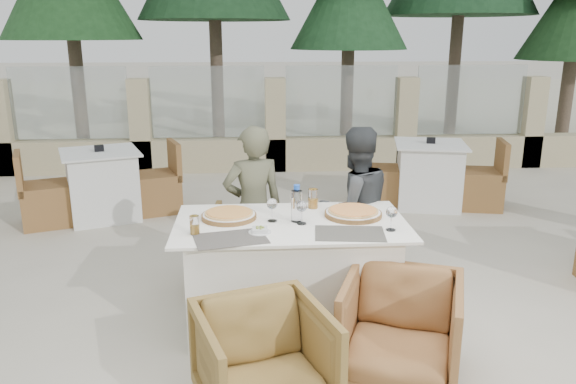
{
  "coord_description": "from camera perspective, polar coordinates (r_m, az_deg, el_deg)",
  "views": [
    {
      "loc": [
        -0.39,
        -3.63,
        2.02
      ],
      "look_at": [
        -0.11,
        0.33,
        0.9
      ],
      "focal_mm": 35.0,
      "sensor_mm": 36.0,
      "label": 1
    }
  ],
  "objects": [
    {
      "name": "ground",
      "position": [
        4.17,
        1.94,
        -13.22
      ],
      "size": [
        80.0,
        80.0,
        0.0
      ],
      "primitive_type": "plane",
      "color": "beige",
      "rests_on": "ground"
    },
    {
      "name": "sand_patch",
      "position": [
        17.75,
        -2.7,
        9.19
      ],
      "size": [
        30.0,
        16.0,
        0.01
      ],
      "primitive_type": "cube",
      "color": "beige",
      "rests_on": "ground"
    },
    {
      "name": "perimeter_wall_far",
      "position": [
        8.53,
        -1.31,
        7.5
      ],
      "size": [
        10.0,
        0.34,
        1.6
      ],
      "primitive_type": null,
      "color": "tan",
      "rests_on": "ground"
    },
    {
      "name": "pine_centre",
      "position": [
        11.0,
        6.25,
        18.15
      ],
      "size": [
        2.2,
        2.2,
        5.0
      ],
      "primitive_type": "cone",
      "color": "#204B25",
      "rests_on": "ground"
    },
    {
      "name": "pine_far_right",
      "position": [
        11.72,
        27.24,
        15.19
      ],
      "size": [
        1.98,
        1.98,
        4.5
      ],
      "primitive_type": "cone",
      "color": "#1D421E",
      "rests_on": "ground"
    },
    {
      "name": "dining_table",
      "position": [
        4.02,
        0.3,
        -8.25
      ],
      "size": [
        1.6,
        0.9,
        0.77
      ],
      "primitive_type": null,
      "color": "white",
      "rests_on": "ground"
    },
    {
      "name": "placemat_near_left",
      "position": [
        3.58,
        -5.85,
        -4.73
      ],
      "size": [
        0.5,
        0.39,
        0.0
      ],
      "primitive_type": "cube",
      "rotation": [
        0.0,
        0.0,
        0.22
      ],
      "color": "#56504A",
      "rests_on": "dining_table"
    },
    {
      "name": "placemat_near_right",
      "position": [
        3.67,
        6.29,
        -4.21
      ],
      "size": [
        0.48,
        0.35,
        0.0
      ],
      "primitive_type": "cube",
      "rotation": [
        0.0,
        0.0,
        -0.12
      ],
      "color": "#555249",
      "rests_on": "dining_table"
    },
    {
      "name": "pizza_left",
      "position": [
        3.97,
        -6.02,
        -2.33
      ],
      "size": [
        0.45,
        0.45,
        0.05
      ],
      "primitive_type": "cylinder",
      "rotation": [
        0.0,
        0.0,
        -0.18
      ],
      "color": "orange",
      "rests_on": "dining_table"
    },
    {
      "name": "pizza_right",
      "position": [
        4.02,
        6.63,
        -2.08
      ],
      "size": [
        0.44,
        0.44,
        0.05
      ],
      "primitive_type": "cylinder",
      "rotation": [
        0.0,
        0.0,
        -0.09
      ],
      "color": "orange",
      "rests_on": "dining_table"
    },
    {
      "name": "water_bottle",
      "position": [
        3.85,
        0.89,
        -1.15
      ],
      "size": [
        0.09,
        0.09,
        0.26
      ],
      "primitive_type": "cylinder",
      "rotation": [
        0.0,
        0.0,
        -0.22
      ],
      "color": "#BAD8F4",
      "rests_on": "dining_table"
    },
    {
      "name": "wine_glass_centre",
      "position": [
        3.87,
        -1.62,
        -1.7
      ],
      "size": [
        0.08,
        0.08,
        0.18
      ],
      "primitive_type": null,
      "rotation": [
        0.0,
        0.0,
        0.09
      ],
      "color": "white",
      "rests_on": "dining_table"
    },
    {
      "name": "wine_glass_near",
      "position": [
        3.81,
        1.41,
        -1.95
      ],
      "size": [
        0.1,
        0.1,
        0.18
      ],
      "primitive_type": null,
      "rotation": [
        0.0,
        0.0,
        0.37
      ],
      "color": "silver",
      "rests_on": "dining_table"
    },
    {
      "name": "wine_glass_corner",
      "position": [
        3.75,
        10.46,
        -2.52
      ],
      "size": [
        0.09,
        0.09,
        0.18
      ],
      "primitive_type": null,
      "rotation": [
        0.0,
        0.0,
        0.15
      ],
      "color": "silver",
      "rests_on": "dining_table"
    },
    {
      "name": "beer_glass_left",
      "position": [
        3.68,
        -9.47,
        -3.33
      ],
      "size": [
        0.08,
        0.08,
        0.12
      ],
      "primitive_type": "cylinder",
      "rotation": [
        0.0,
        0.0,
        0.34
      ],
      "color": "orange",
      "rests_on": "dining_table"
    },
    {
      "name": "beer_glass_right",
      "position": [
        4.17,
        2.56,
        -0.67
      ],
      "size": [
        0.08,
        0.08,
        0.15
      ],
      "primitive_type": "cylinder",
      "rotation": [
        0.0,
        0.0,
        -0.03
      ],
      "color": "orange",
      "rests_on": "dining_table"
    },
    {
      "name": "olive_dish",
      "position": [
        3.67,
        -2.88,
        -3.84
      ],
      "size": [
        0.14,
        0.14,
        0.04
      ],
      "primitive_type": null,
      "rotation": [
        0.0,
        0.0,
        -0.39
      ],
      "color": "silver",
      "rests_on": "dining_table"
    },
    {
      "name": "armchair_far_left",
      "position": [
        4.64,
        -3.35,
        -5.65
      ],
      "size": [
        0.76,
        0.77,
        0.66
      ],
      "primitive_type": "imported",
      "rotation": [
        0.0,
        0.0,
        3.07
      ],
      "color": "olive",
      "rests_on": "ground"
    },
    {
      "name": "armchair_far_right",
      "position": [
        4.73,
        5.15,
        -5.75
      ],
      "size": [
        0.67,
        0.69,
        0.58
      ],
      "primitive_type": "imported",
      "rotation": [
        0.0,
        0.0,
        3.23
      ],
      "color": "olive",
      "rests_on": "ground"
    },
    {
      "name": "armchair_near_left",
      "position": [
        3.16,
        -2.42,
        -16.98
      ],
      "size": [
        0.85,
        0.86,
        0.63
      ],
      "primitive_type": "imported",
      "rotation": [
        0.0,
        0.0,
        0.31
      ],
      "color": "olive",
      "rests_on": "ground"
    },
    {
      "name": "armchair_near_right",
      "position": [
        3.52,
        11.36,
        -13.46
      ],
      "size": [
        0.89,
        0.9,
        0.64
      ],
      "primitive_type": "imported",
      "rotation": [
        0.0,
        0.0,
        -0.36
      ],
      "color": "#936235",
      "rests_on": "ground"
    },
    {
      "name": "diner_left",
      "position": [
        4.52,
        -3.54,
        -1.65
      ],
      "size": [
        0.55,
        0.43,
        1.34
      ],
      "primitive_type": "imported",
      "rotation": [
        0.0,
        0.0,
        3.38
      ],
      "color": "#57573F",
      "rests_on": "ground"
    },
    {
      "name": "diner_right",
      "position": [
        4.52,
        6.77,
        -1.76
      ],
      "size": [
        0.77,
        0.68,
        1.34
      ],
      "primitive_type": "imported",
      "rotation": [
        0.0,
        0.0,
        3.44
      ],
      "color": "#3A3D3F",
      "rests_on": "ground"
    },
    {
      "name": "bg_table_a",
      "position": [
        6.65,
        -18.33,
        0.7
      ],
      "size": [
        1.82,
        1.33,
        0.77
      ],
      "primitive_type": null,
      "rotation": [
        0.0,
        0.0,
        0.35
      ],
      "color": "silver",
      "rests_on": "ground"
    },
    {
      "name": "bg_table_b",
      "position": [
        6.98,
        14.09,
        1.72
      ],
      "size": [
        1.77,
        1.14,
        0.77
      ],
      "primitive_type": null,
      "rotation": [
        0.0,
        0.0,
        -0.21
      ],
      "color": "silver",
      "rests_on": "ground"
    }
  ]
}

